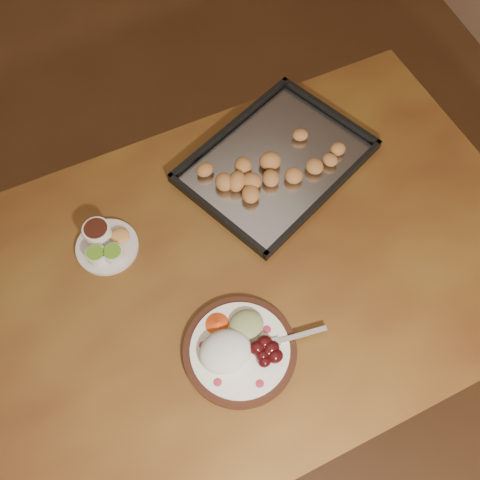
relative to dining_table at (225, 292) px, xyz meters
name	(u,v)px	position (x,y,z in m)	size (l,w,h in m)	color
ground	(128,318)	(-0.29, 0.29, -0.65)	(4.00, 4.00, 0.00)	brown
dining_table	(225,292)	(0.00, 0.00, 0.00)	(1.57, 1.03, 0.75)	brown
dinner_plate	(238,348)	(-0.03, -0.18, 0.12)	(0.31, 0.24, 0.06)	#32170E
condiment_saucer	(105,244)	(-0.24, 0.17, 0.12)	(0.15, 0.15, 0.05)	silver
baking_tray	(276,161)	(0.23, 0.25, 0.11)	(0.55, 0.50, 0.05)	black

